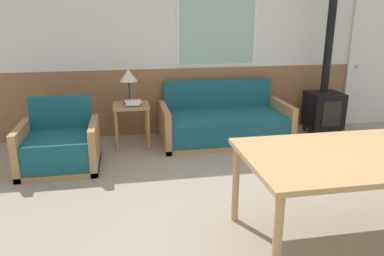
{
  "coord_description": "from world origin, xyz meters",
  "views": [
    {
      "loc": [
        -1.35,
        -2.82,
        1.76
      ],
      "look_at": [
        -0.63,
        1.11,
        0.53
      ],
      "focal_mm": 35.0,
      "sensor_mm": 36.0,
      "label": 1
    }
  ],
  "objects_px": {
    "dining_table": "(365,160)",
    "wood_stove": "(325,96)",
    "side_table": "(131,113)",
    "table_lamp": "(129,77)",
    "armchair": "(60,148)",
    "couch": "(224,124)"
  },
  "relations": [
    {
      "from": "dining_table",
      "to": "wood_stove",
      "type": "height_order",
      "value": "wood_stove"
    },
    {
      "from": "side_table",
      "to": "dining_table",
      "type": "bearing_deg",
      "value": -56.61
    },
    {
      "from": "table_lamp",
      "to": "dining_table",
      "type": "relative_size",
      "value": 0.25
    },
    {
      "from": "armchair",
      "to": "couch",
      "type": "bearing_deg",
      "value": 2.83
    },
    {
      "from": "side_table",
      "to": "wood_stove",
      "type": "xyz_separation_m",
      "value": [
        2.85,
        0.05,
        0.11
      ]
    },
    {
      "from": "side_table",
      "to": "wood_stove",
      "type": "bearing_deg",
      "value": 1.07
    },
    {
      "from": "couch",
      "to": "armchair",
      "type": "distance_m",
      "value": 2.23
    },
    {
      "from": "armchair",
      "to": "table_lamp",
      "type": "height_order",
      "value": "table_lamp"
    },
    {
      "from": "armchair",
      "to": "dining_table",
      "type": "distance_m",
      "value": 3.25
    },
    {
      "from": "couch",
      "to": "wood_stove",
      "type": "distance_m",
      "value": 1.6
    },
    {
      "from": "armchair",
      "to": "side_table",
      "type": "bearing_deg",
      "value": 22.9
    },
    {
      "from": "couch",
      "to": "wood_stove",
      "type": "relative_size",
      "value": 0.69
    },
    {
      "from": "wood_stove",
      "to": "dining_table",
      "type": "bearing_deg",
      "value": -113.67
    },
    {
      "from": "armchair",
      "to": "dining_table",
      "type": "xyz_separation_m",
      "value": [
        2.56,
        -1.97,
        0.44
      ]
    },
    {
      "from": "couch",
      "to": "side_table",
      "type": "relative_size",
      "value": 3.04
    },
    {
      "from": "side_table",
      "to": "dining_table",
      "type": "height_order",
      "value": "dining_table"
    },
    {
      "from": "couch",
      "to": "dining_table",
      "type": "height_order",
      "value": "couch"
    },
    {
      "from": "side_table",
      "to": "table_lamp",
      "type": "xyz_separation_m",
      "value": [
        -0.01,
        0.08,
        0.47
      ]
    },
    {
      "from": "couch",
      "to": "wood_stove",
      "type": "bearing_deg",
      "value": 2.82
    },
    {
      "from": "table_lamp",
      "to": "dining_table",
      "type": "distance_m",
      "value": 3.17
    },
    {
      "from": "armchair",
      "to": "table_lamp",
      "type": "bearing_deg",
      "value": 26.81
    },
    {
      "from": "table_lamp",
      "to": "armchair",
      "type": "bearing_deg",
      "value": -140.81
    }
  ]
}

